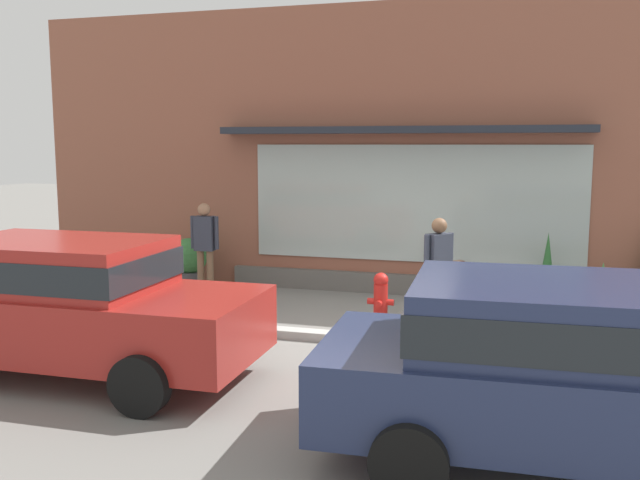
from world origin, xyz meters
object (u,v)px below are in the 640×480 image
object	(u,v)px
pedestrian_with_handbag	(440,266)
pedestrian_passerby	(205,242)
potted_plant_trailing_edge	(547,271)
potted_plant_near_hydrant	(190,261)
parked_car_navy	(583,364)
fire_hydrant	(381,301)
potted_plant_by_entrance	(602,290)
parked_car_red	(67,299)

from	to	relation	value
pedestrian_with_handbag	pedestrian_passerby	size ratio (longest dim) A/B	1.00
potted_plant_trailing_edge	potted_plant_near_hydrant	distance (m)	6.29
pedestrian_with_handbag	parked_car_navy	world-z (taller)	pedestrian_with_handbag
pedestrian_with_handbag	potted_plant_near_hydrant	bearing A→B (deg)	112.40
parked_car_navy	potted_plant_near_hydrant	world-z (taller)	parked_car_navy
pedestrian_passerby	potted_plant_trailing_edge	size ratio (longest dim) A/B	1.32
fire_hydrant	potted_plant_trailing_edge	distance (m)	3.07
parked_car_navy	pedestrian_passerby	bearing A→B (deg)	136.70
potted_plant_trailing_edge	pedestrian_passerby	bearing A→B (deg)	-172.39
potted_plant_by_entrance	potted_plant_near_hydrant	size ratio (longest dim) A/B	0.90
parked_car_red	potted_plant_trailing_edge	world-z (taller)	parked_car_red
potted_plant_near_hydrant	potted_plant_trailing_edge	bearing A→B (deg)	1.83
pedestrian_passerby	parked_car_red	world-z (taller)	pedestrian_passerby
pedestrian_passerby	potted_plant_by_entrance	distance (m)	6.55
pedestrian_passerby	potted_plant_near_hydrant	xyz separation A→B (m)	(-0.59, 0.56, -0.46)
potted_plant_trailing_edge	fire_hydrant	bearing A→B (deg)	-139.79
pedestrian_with_handbag	parked_car_navy	distance (m)	4.15
pedestrian_passerby	parked_car_navy	xyz separation A→B (m)	(5.79, -5.03, -0.09)
fire_hydrant	parked_car_red	bearing A→B (deg)	-134.76
fire_hydrant	pedestrian_passerby	size ratio (longest dim) A/B	0.50
pedestrian_with_handbag	parked_car_navy	xyz separation A→B (m)	(1.60, -3.83, -0.08)
parked_car_red	potted_plant_trailing_edge	size ratio (longest dim) A/B	3.50
pedestrian_passerby	potted_plant_trailing_edge	xyz separation A→B (m)	(5.69, 0.76, -0.36)
potted_plant_by_entrance	potted_plant_near_hydrant	bearing A→B (deg)	179.36
pedestrian_passerby	fire_hydrant	bearing A→B (deg)	157.64
fire_hydrant	pedestrian_passerby	xyz separation A→B (m)	(-3.35, 1.22, 0.56)
fire_hydrant	pedestrian_with_handbag	bearing A→B (deg)	1.46
parked_car_navy	potted_plant_trailing_edge	distance (m)	5.79
pedestrian_passerby	pedestrian_with_handbag	bearing A→B (deg)	161.64
fire_hydrant	pedestrian_with_handbag	size ratio (longest dim) A/B	0.50
pedestrian_with_handbag	pedestrian_passerby	distance (m)	4.35
pedestrian_passerby	potted_plant_by_entrance	xyz separation A→B (m)	(6.51, 0.48, -0.56)
parked_car_red	pedestrian_with_handbag	bearing A→B (deg)	37.83
fire_hydrant	potted_plant_near_hydrant	xyz separation A→B (m)	(-3.94, 1.78, 0.11)
parked_car_red	potted_plant_by_entrance	bearing A→B (deg)	36.86
pedestrian_with_handbag	parked_car_navy	bearing A→B (deg)	-114.74
parked_car_red	potted_plant_trailing_edge	bearing A→B (deg)	42.46
pedestrian_passerby	parked_car_navy	size ratio (longest dim) A/B	0.36
fire_hydrant	potted_plant_by_entrance	world-z (taller)	potted_plant_by_entrance
potted_plant_by_entrance	pedestrian_with_handbag	bearing A→B (deg)	-144.12
pedestrian_with_handbag	potted_plant_near_hydrant	distance (m)	5.11
fire_hydrant	parked_car_navy	size ratio (longest dim) A/B	0.18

